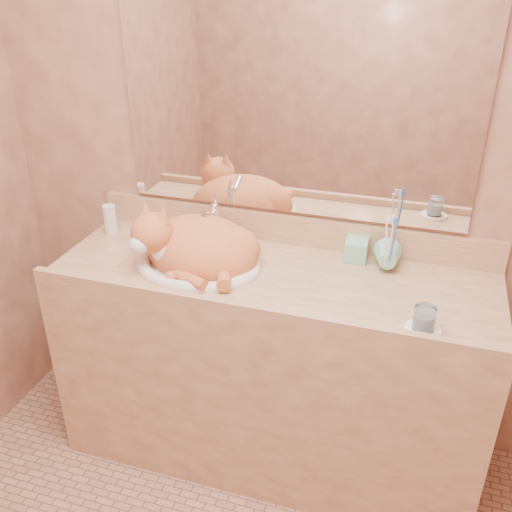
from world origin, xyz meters
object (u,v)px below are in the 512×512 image
(cat, at_px, (194,244))
(toothbrush_cup, at_px, (387,263))
(water_glass, at_px, (424,318))
(vanity_counter, at_px, (270,368))
(sink_basin, at_px, (198,249))
(soap_dispenser, at_px, (356,243))

(cat, height_order, toothbrush_cup, cat)
(water_glass, bearing_deg, toothbrush_cup, 114.47)
(cat, bearing_deg, vanity_counter, 12.19)
(vanity_counter, distance_m, toothbrush_cup, 0.63)
(toothbrush_cup, relative_size, water_glass, 1.35)
(cat, xyz_separation_m, toothbrush_cup, (0.69, 0.12, -0.03))
(vanity_counter, relative_size, toothbrush_cup, 15.37)
(water_glass, bearing_deg, cat, 166.73)
(sink_basin, xyz_separation_m, soap_dispenser, (0.55, 0.18, 0.02))
(soap_dispenser, bearing_deg, toothbrush_cup, -20.86)
(soap_dispenser, bearing_deg, vanity_counter, -151.67)
(cat, bearing_deg, sink_basin, -30.53)
(vanity_counter, xyz_separation_m, soap_dispenser, (0.27, 0.16, 0.52))
(cat, relative_size, toothbrush_cup, 4.30)
(toothbrush_cup, bearing_deg, vanity_counter, -163.29)
(cat, relative_size, water_glass, 5.81)
(sink_basin, relative_size, water_glass, 5.93)
(sink_basin, distance_m, water_glass, 0.83)
(cat, height_order, soap_dispenser, cat)
(vanity_counter, bearing_deg, toothbrush_cup, 16.71)
(cat, xyz_separation_m, water_glass, (0.83, -0.20, -0.03))
(sink_basin, height_order, water_glass, sink_basin)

